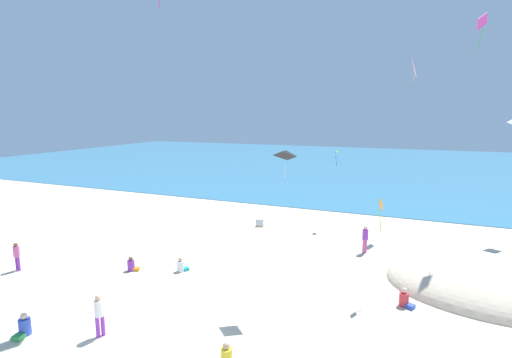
{
  "coord_description": "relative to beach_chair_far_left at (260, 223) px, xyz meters",
  "views": [
    {
      "loc": [
        7.37,
        -9.28,
        7.66
      ],
      "look_at": [
        0.0,
        8.75,
        4.27
      ],
      "focal_mm": 26.11,
      "sensor_mm": 36.0,
      "label": 1
    }
  ],
  "objects": [
    {
      "name": "person_1",
      "position": [
        -0.4,
        -14.09,
        0.66
      ],
      "size": [
        0.42,
        0.42,
        1.54
      ],
      "rotation": [
        0.0,
        0.0,
        2.55
      ],
      "color": "purple",
      "rests_on": "ground_plane"
    },
    {
      "name": "dune_mound",
      "position": [
        13.05,
        -4.89,
        -0.23
      ],
      "size": [
        8.96,
        6.28,
        2.14
      ],
      "primitive_type": "ellipsoid",
      "color": "beige",
      "rests_on": "ground_plane"
    },
    {
      "name": "person_7",
      "position": [
        -3.18,
        -9.23,
        0.04
      ],
      "size": [
        0.64,
        0.51,
        0.72
      ],
      "rotation": [
        0.0,
        0.0,
        0.42
      ],
      "color": "purple",
      "rests_on": "ground_plane"
    },
    {
      "name": "person_5",
      "position": [
        -2.93,
        -15.07,
        0.08
      ],
      "size": [
        0.46,
        0.7,
        0.83
      ],
      "rotation": [
        0.0,
        0.0,
        4.89
      ],
      "color": "blue",
      "rests_on": "ground_plane"
    },
    {
      "name": "kite_black",
      "position": [
        4.68,
        -9.03,
        5.91
      ],
      "size": [
        0.78,
        0.62,
        1.21
      ],
      "rotation": [
        0.0,
        0.0,
        6.22
      ],
      "color": "black"
    },
    {
      "name": "ocean_water",
      "position": [
        1.76,
        35.92,
        -0.2
      ],
      "size": [
        120.0,
        60.0,
        0.05
      ],
      "primitive_type": "cube",
      "color": "teal",
      "rests_on": "ground_plane"
    },
    {
      "name": "beach_chair_far_left",
      "position": [
        0.0,
        0.0,
        0.0
      ],
      "size": [
        0.68,
        0.73,
        0.53
      ],
      "rotation": [
        0.0,
        0.0,
        1.84
      ],
      "color": "white",
      "rests_on": "ground_plane"
    },
    {
      "name": "person_4",
      "position": [
        -8.43,
        -11.36,
        0.6
      ],
      "size": [
        0.31,
        0.31,
        1.43
      ],
      "rotation": [
        0.0,
        0.0,
        4.64
      ],
      "color": "purple",
      "rests_on": "ground_plane"
    },
    {
      "name": "kite_pink",
      "position": [
        9.18,
        3.81,
        10.36
      ],
      "size": [
        0.38,
        1.17,
        1.4
      ],
      "rotation": [
        0.0,
        0.0,
        4.96
      ],
      "color": "pink"
    },
    {
      "name": "kite_green",
      "position": [
        4.63,
        2.31,
        4.91
      ],
      "size": [
        0.36,
        0.45,
        1.1
      ],
      "rotation": [
        0.0,
        0.0,
        1.48
      ],
      "color": "green"
    },
    {
      "name": "ground_plane",
      "position": [
        1.76,
        -3.76,
        -0.23
      ],
      "size": [
        120.0,
        120.0,
        0.0
      ],
      "primitive_type": "plane",
      "color": "beige"
    },
    {
      "name": "kite_orange",
      "position": [
        8.27,
        -7.41,
        3.69
      ],
      "size": [
        0.19,
        0.5,
        1.45
      ],
      "rotation": [
        0.0,
        0.0,
        1.13
      ],
      "color": "orange"
    },
    {
      "name": "person_2",
      "position": [
        4.35,
        -13.83,
        0.06
      ],
      "size": [
        0.43,
        0.66,
        0.77
      ],
      "rotation": [
        0.0,
        0.0,
        4.52
      ],
      "color": "yellow",
      "rests_on": "ground_plane"
    },
    {
      "name": "person_3",
      "position": [
        9.42,
        -7.85,
        0.06
      ],
      "size": [
        0.7,
        0.55,
        0.78
      ],
      "rotation": [
        0.0,
        0.0,
        5.86
      ],
      "color": "red",
      "rests_on": "ground_plane"
    },
    {
      "name": "kite_magenta",
      "position": [
        12.12,
        -0.95,
        11.89
      ],
      "size": [
        0.52,
        0.71,
        1.72
      ],
      "rotation": [
        0.0,
        0.0,
        1.37
      ],
      "color": "#DB3DA8"
    },
    {
      "name": "person_0",
      "position": [
        7.26,
        -2.38,
        0.68
      ],
      "size": [
        0.43,
        0.43,
        1.56
      ],
      "rotation": [
        0.0,
        0.0,
        2.57
      ],
      "color": "#D8599E",
      "rests_on": "ground_plane"
    },
    {
      "name": "person_6",
      "position": [
        -0.85,
        -8.37,
        0.04
      ],
      "size": [
        0.59,
        0.64,
        0.72
      ],
      "rotation": [
        0.0,
        0.0,
        0.91
      ],
      "color": "white",
      "rests_on": "ground_plane"
    }
  ]
}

